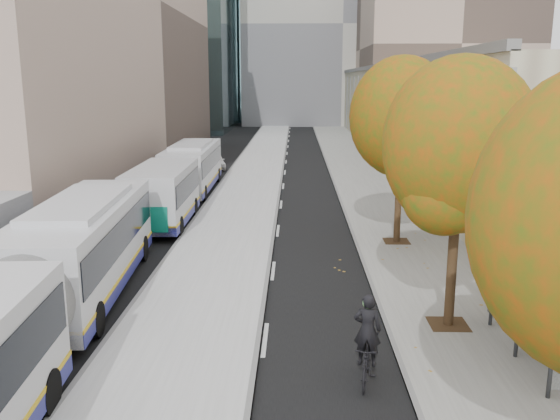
{
  "coord_description": "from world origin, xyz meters",
  "views": [
    {
      "loc": [
        -0.84,
        -3.1,
        6.99
      ],
      "look_at": [
        -1.37,
        17.24,
        2.5
      ],
      "focal_mm": 38.0,
      "sensor_mm": 36.0,
      "label": 1
    }
  ],
  "objects_px": {
    "bus_shelter": "(559,279)",
    "cyclist": "(367,350)",
    "distant_car": "(215,161)",
    "bus_near": "(41,288)",
    "bus_far": "(182,176)"
  },
  "relations": [
    {
      "from": "bus_shelter",
      "to": "bus_far",
      "type": "height_order",
      "value": "bus_far"
    },
    {
      "from": "bus_shelter",
      "to": "bus_far",
      "type": "relative_size",
      "value": 0.25
    },
    {
      "from": "bus_near",
      "to": "cyclist",
      "type": "relative_size",
      "value": 8.26
    },
    {
      "from": "cyclist",
      "to": "distant_car",
      "type": "distance_m",
      "value": 35.01
    },
    {
      "from": "bus_shelter",
      "to": "cyclist",
      "type": "distance_m",
      "value": 5.19
    },
    {
      "from": "bus_near",
      "to": "cyclist",
      "type": "distance_m",
      "value": 8.55
    },
    {
      "from": "bus_shelter",
      "to": "bus_near",
      "type": "relative_size",
      "value": 0.24
    },
    {
      "from": "cyclist",
      "to": "bus_near",
      "type": "bearing_deg",
      "value": 179.47
    },
    {
      "from": "bus_shelter",
      "to": "distant_car",
      "type": "xyz_separation_m",
      "value": [
        -12.99,
        32.8,
        -1.56
      ]
    },
    {
      "from": "bus_far",
      "to": "cyclist",
      "type": "height_order",
      "value": "bus_far"
    },
    {
      "from": "bus_near",
      "to": "bus_far",
      "type": "xyz_separation_m",
      "value": [
        0.16,
        18.77,
        -0.06
      ]
    },
    {
      "from": "bus_near",
      "to": "bus_far",
      "type": "height_order",
      "value": "bus_near"
    },
    {
      "from": "bus_near",
      "to": "cyclist",
      "type": "bearing_deg",
      "value": -15.48
    },
    {
      "from": "bus_near",
      "to": "distant_car",
      "type": "relative_size",
      "value": 4.93
    },
    {
      "from": "bus_near",
      "to": "bus_shelter",
      "type": "bearing_deg",
      "value": -5.9
    }
  ]
}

